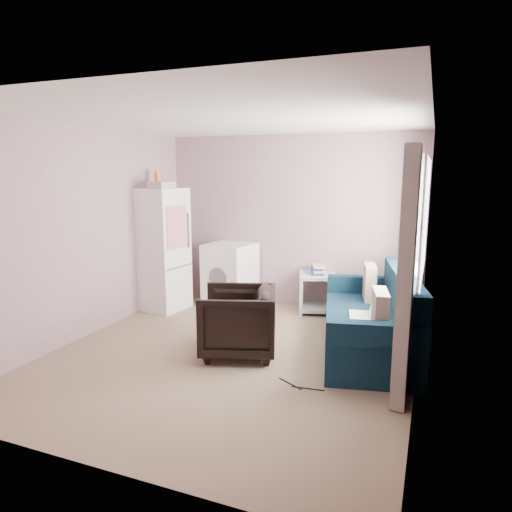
{
  "coord_description": "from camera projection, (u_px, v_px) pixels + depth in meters",
  "views": [
    {
      "loc": [
        1.97,
        -4.29,
        1.98
      ],
      "look_at": [
        0.05,
        0.6,
        1.0
      ],
      "focal_mm": 32.0,
      "sensor_mm": 36.0,
      "label": 1
    }
  ],
  "objects": [
    {
      "name": "fridge",
      "position": [
        162.0,
        249.0,
        6.52
      ],
      "size": [
        0.69,
        0.68,
        1.99
      ],
      "rotation": [
        0.0,
        0.0,
        -0.14
      ],
      "color": "white",
      "rests_on": "ground"
    },
    {
      "name": "sofa",
      "position": [
        374.0,
        323.0,
        5.03
      ],
      "size": [
        1.31,
        2.16,
        0.9
      ],
      "rotation": [
        0.0,
        0.0,
        0.21
      ],
      "color": "#0C293A",
      "rests_on": "ground"
    },
    {
      "name": "window_dressing",
      "position": [
        413.0,
        255.0,
        4.79
      ],
      "size": [
        0.17,
        2.62,
        2.18
      ],
      "color": "white",
      "rests_on": "ground"
    },
    {
      "name": "room",
      "position": [
        233.0,
        242.0,
        4.76
      ],
      "size": [
        3.84,
        4.24,
        2.54
      ],
      "color": "#90785E",
      "rests_on": "ground"
    },
    {
      "name": "side_table",
      "position": [
        317.0,
        290.0,
        6.47
      ],
      "size": [
        0.62,
        0.62,
        0.68
      ],
      "rotation": [
        0.0,
        0.0,
        0.29
      ],
      "color": "beige",
      "rests_on": "ground"
    },
    {
      "name": "washing_machine",
      "position": [
        230.0,
        273.0,
        6.85
      ],
      "size": [
        0.74,
        0.74,
        0.92
      ],
      "rotation": [
        0.0,
        0.0,
        -0.15
      ],
      "color": "white",
      "rests_on": "ground"
    },
    {
      "name": "armchair",
      "position": [
        238.0,
        318.0,
        4.96
      ],
      "size": [
        0.95,
        0.98,
        0.81
      ],
      "primitive_type": "imported",
      "rotation": [
        0.0,
        0.0,
        -1.25
      ],
      "color": "black",
      "rests_on": "ground"
    },
    {
      "name": "floor_cables",
      "position": [
        299.0,
        386.0,
        4.25
      ],
      "size": [
        0.47,
        0.16,
        0.01
      ],
      "rotation": [
        0.0,
        0.0,
        -0.17
      ],
      "color": "black",
      "rests_on": "ground"
    }
  ]
}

